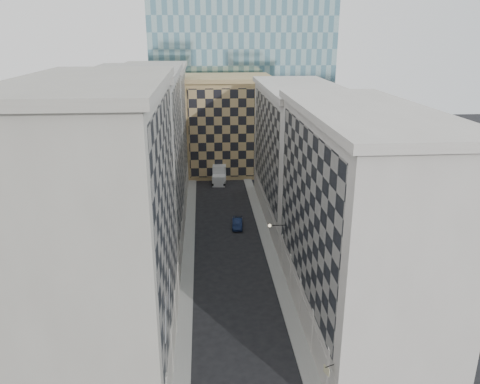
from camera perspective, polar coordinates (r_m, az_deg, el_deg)
sidewalk_west at (r=60.22m, az=-6.32°, el=-7.51°), size 1.50×100.00×0.15m
sidewalk_east at (r=60.74m, az=3.71°, el=-7.18°), size 1.50×100.00×0.15m
bldg_left_a at (r=38.81m, az=-16.00°, el=-4.50°), size 10.80×22.80×23.70m
bldg_left_b at (r=59.52m, az=-12.07°, el=3.46°), size 10.80×22.80×22.70m
bldg_left_c at (r=80.91m, az=-10.17°, el=7.27°), size 10.80×22.80×21.70m
bldg_right_a at (r=44.48m, az=13.95°, el=-3.36°), size 10.80×26.80×20.70m
bldg_right_b at (r=69.47m, az=7.11°, el=4.69°), size 10.80×28.80×19.70m
tan_block at (r=93.58m, az=-1.47°, el=8.25°), size 16.80×14.80×18.80m
church_tower at (r=105.97m, az=-3.14°, el=19.01°), size 7.20×7.20×51.50m
flagpoles_left at (r=35.45m, az=-8.83°, el=-13.29°), size 0.10×6.33×2.33m
bracket_lamp at (r=52.68m, az=3.83°, el=-4.10°), size 1.98×0.36×0.36m
box_truck at (r=87.74m, az=-2.53°, el=2.12°), size 2.95×6.14×3.26m
dark_car at (r=67.53m, az=-0.32°, el=-3.80°), size 1.72×4.17×1.34m
shop_sign at (r=36.36m, az=10.54°, el=-20.55°), size 0.71×0.62×0.72m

